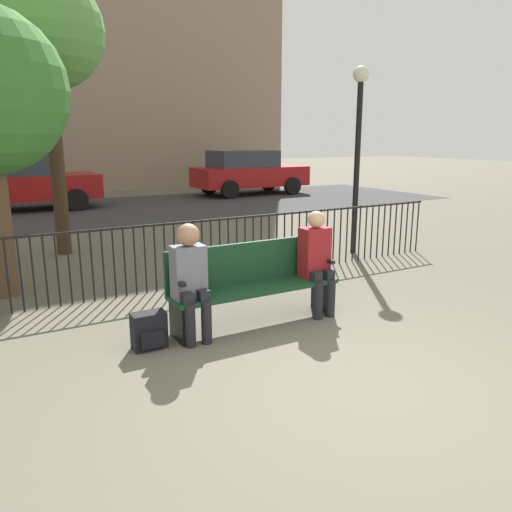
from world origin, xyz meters
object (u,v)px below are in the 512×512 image
object	(u,v)px
backpack	(149,331)
lamp_post	(359,130)
park_bench	(252,280)
seated_person_1	(317,258)
parked_car_1	(248,172)
parked_car_0	(19,181)
seated_person_0	(190,275)
tree_1	(45,34)

from	to	relation	value
backpack	lamp_post	world-z (taller)	lamp_post
park_bench	seated_person_1	distance (m)	0.83
park_bench	seated_person_1	bearing A→B (deg)	-9.11
backpack	parked_car_1	distance (m)	13.99
seated_person_1	parked_car_1	size ratio (longest dim) A/B	0.30
seated_person_1	parked_car_1	xyz separation A→B (m)	(5.56, 11.72, 0.15)
parked_car_1	backpack	bearing A→B (deg)	-123.05
parked_car_0	park_bench	bearing A→B (deg)	-82.79
seated_person_0	seated_person_1	xyz separation A→B (m)	(1.61, 0.00, -0.01)
tree_1	parked_car_0	size ratio (longest dim) A/B	1.14
park_bench	tree_1	bearing A→B (deg)	105.03
seated_person_1	backpack	xyz separation A→B (m)	(-2.07, -0.00, -0.51)
tree_1	lamp_post	xyz separation A→B (m)	(4.64, -2.60, -1.56)
seated_person_0	parked_car_1	size ratio (longest dim) A/B	0.29
seated_person_1	parked_car_0	xyz separation A→B (m)	(-2.22, 11.33, 0.15)
backpack	parked_car_1	xyz separation A→B (m)	(7.62, 11.72, 0.66)
parked_car_0	parked_car_1	xyz separation A→B (m)	(7.77, 0.39, 0.00)
park_bench	backpack	distance (m)	1.31
park_bench	parked_car_0	world-z (taller)	parked_car_0
tree_1	parked_car_1	size ratio (longest dim) A/B	1.14
park_bench	parked_car_0	xyz separation A→B (m)	(-1.42, 11.20, 0.34)
seated_person_1	lamp_post	xyz separation A→B (m)	(2.56, 2.30, 1.50)
tree_1	parked_car_1	xyz separation A→B (m)	(7.64, 6.82, -2.92)
backpack	parked_car_0	xyz separation A→B (m)	(-0.15, 11.33, 0.66)
seated_person_1	seated_person_0	bearing A→B (deg)	-179.98
seated_person_1	tree_1	distance (m)	6.14
lamp_post	tree_1	bearing A→B (deg)	150.80
backpack	parked_car_1	world-z (taller)	parked_car_1
park_bench	backpack	world-z (taller)	park_bench
seated_person_1	backpack	world-z (taller)	seated_person_1
seated_person_1	lamp_post	distance (m)	3.76
tree_1	parked_car_0	xyz separation A→B (m)	(-0.14, 6.43, -2.92)
park_bench	lamp_post	xyz separation A→B (m)	(3.36, 2.17, 1.70)
parked_car_1	park_bench	bearing A→B (deg)	-118.75
park_bench	tree_1	size ratio (longest dim) A/B	0.42
backpack	park_bench	bearing A→B (deg)	5.80
lamp_post	seated_person_0	bearing A→B (deg)	-151.10
backpack	parked_car_0	distance (m)	11.35
park_bench	lamp_post	world-z (taller)	lamp_post
tree_1	lamp_post	world-z (taller)	tree_1
lamp_post	parked_car_0	size ratio (longest dim) A/B	0.78
park_bench	parked_car_1	distance (m)	13.22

